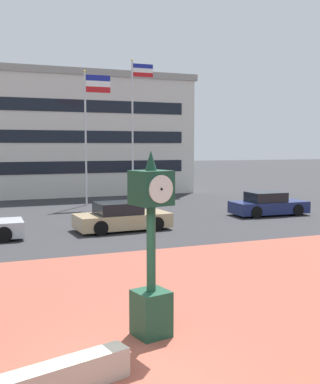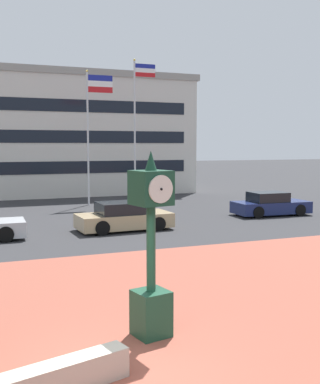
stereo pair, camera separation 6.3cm
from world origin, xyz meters
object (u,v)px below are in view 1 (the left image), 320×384
at_px(flagpole_primary, 89,124).
at_px(flagpole_secondary, 134,121).
at_px(street_clock, 151,253).
at_px(car_street_mid, 268,205).
at_px(civic_building, 42,134).
at_px(car_street_far, 121,218).

height_order(flagpole_primary, flagpole_secondary, flagpole_secondary).
distance_m(street_clock, car_street_mid, 17.82).
distance_m(street_clock, flagpole_secondary, 22.67).
height_order(street_clock, civic_building, civic_building).
height_order(car_street_mid, car_street_far, same).
relative_size(car_street_far, flagpole_primary, 0.50).
distance_m(street_clock, car_street_far, 12.17).
distance_m(flagpole_secondary, civic_building, 10.80).
xyz_separation_m(street_clock, car_street_mid, (11.89, 13.23, -1.12)).
height_order(street_clock, car_street_far, street_clock).
height_order(street_clock, flagpole_secondary, flagpole_secondary).
bearing_deg(flagpole_secondary, flagpole_primary, -180.00).
distance_m(car_street_mid, civic_building, 20.66).
bearing_deg(car_street_mid, street_clock, -39.43).
bearing_deg(car_street_mid, flagpole_secondary, -145.46).
distance_m(car_street_mid, flagpole_secondary, 10.67).
bearing_deg(flagpole_secondary, civic_building, 115.56).
bearing_deg(car_street_far, flagpole_secondary, 155.21).
relative_size(street_clock, civic_building, 0.16).
height_order(car_street_mid, civic_building, civic_building).
bearing_deg(flagpole_primary, car_street_far, -94.86).
bearing_deg(street_clock, civic_building, 73.97).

